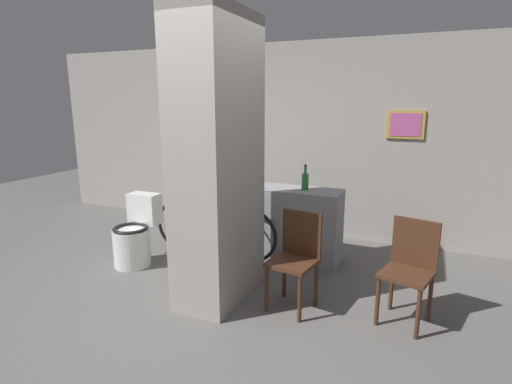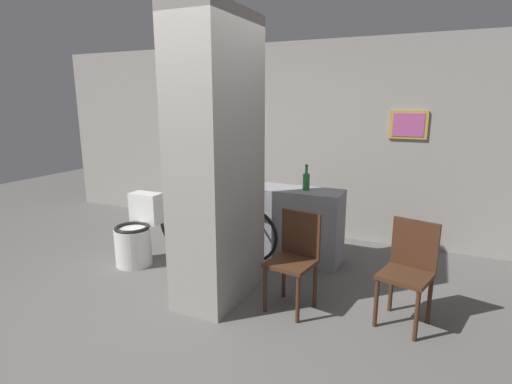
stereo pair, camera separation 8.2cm
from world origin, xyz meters
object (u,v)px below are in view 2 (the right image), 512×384
object	(u,v)px
chair_by_doorway	(409,268)
bicycle	(215,229)
toilet	(137,235)
bottle_tall	(306,181)
chair_near_pillar	(295,256)

from	to	relation	value
chair_by_doorway	bicycle	world-z (taller)	chair_by_doorway
toilet	bottle_tall	distance (m)	2.04
chair_near_pillar	chair_by_doorway	bearing A→B (deg)	17.98
bottle_tall	bicycle	bearing A→B (deg)	-164.29
chair_by_doorway	chair_near_pillar	bearing A→B (deg)	-156.83
toilet	bicycle	distance (m)	0.91
chair_by_doorway	toilet	bearing A→B (deg)	-166.64
toilet	chair_by_doorway	bearing A→B (deg)	-1.43
toilet	chair_by_doorway	size ratio (longest dim) A/B	0.90
toilet	chair_by_doorway	world-z (taller)	chair_by_doorway
bicycle	bottle_tall	xyz separation A→B (m)	(1.03, 0.29, 0.62)
chair_near_pillar	bicycle	bearing A→B (deg)	158.69
toilet	chair_near_pillar	size ratio (longest dim) A/B	0.90
chair_near_pillar	chair_by_doorway	world-z (taller)	same
bicycle	chair_by_doorway	bearing A→B (deg)	-15.59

